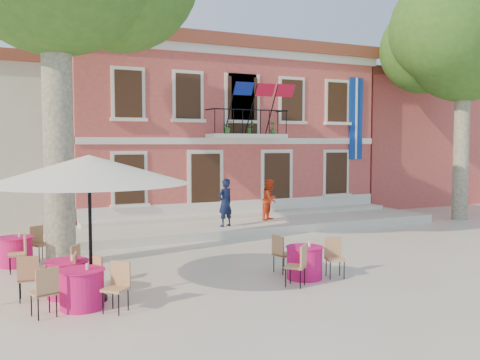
% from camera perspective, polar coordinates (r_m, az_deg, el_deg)
% --- Properties ---
extents(ground, '(90.00, 90.00, 0.00)m').
position_cam_1_polar(ground, '(15.61, 3.24, -7.95)').
color(ground, beige).
rests_on(ground, ground).
extents(main_building, '(13.50, 9.59, 7.50)m').
position_cam_1_polar(main_building, '(25.18, -3.75, 5.24)').
color(main_building, '#CA5A49').
rests_on(main_building, ground).
extents(neighbor_east, '(9.40, 9.40, 6.40)m').
position_cam_1_polar(neighbor_east, '(32.42, 15.68, 3.83)').
color(neighbor_east, '#CA5A49').
rests_on(neighbor_east, ground).
extents(terrace, '(14.00, 3.40, 0.30)m').
position_cam_1_polar(terrace, '(20.33, 2.20, -4.72)').
color(terrace, silver).
rests_on(terrace, ground).
extents(plane_tree_east, '(5.11, 5.11, 10.05)m').
position_cam_1_polar(plane_tree_east, '(24.60, 22.81, 13.47)').
color(plane_tree_east, '#A59E84').
rests_on(plane_tree_east, ground).
extents(patio_umbrella, '(4.02, 4.02, 2.99)m').
position_cam_1_polar(patio_umbrella, '(11.17, -15.80, 1.06)').
color(patio_umbrella, black).
rests_on(patio_umbrella, ground).
extents(pedestrian_navy, '(0.71, 0.58, 1.68)m').
position_cam_1_polar(pedestrian_navy, '(18.69, -1.59, -2.43)').
color(pedestrian_navy, '#101837').
rests_on(pedestrian_navy, terrace).
extents(pedestrian_orange, '(0.96, 0.91, 1.56)m').
position_cam_1_polar(pedestrian_orange, '(20.28, 3.23, -2.09)').
color(pedestrian_orange, '#EE401C').
rests_on(pedestrian_orange, terrace).
extents(cafe_table_0, '(1.70, 1.86, 0.95)m').
position_cam_1_polar(cafe_table_0, '(11.93, -17.95, -9.78)').
color(cafe_table_0, '#D61457').
rests_on(cafe_table_0, ground).
extents(cafe_table_1, '(1.82, 1.80, 0.95)m').
position_cam_1_polar(cafe_table_1, '(11.04, -16.51, -10.87)').
color(cafe_table_1, '#D61457').
rests_on(cafe_table_1, ground).
extents(cafe_table_3, '(1.87, 1.62, 0.95)m').
position_cam_1_polar(cafe_table_3, '(15.27, -22.82, -6.89)').
color(cafe_table_3, '#D61457').
rests_on(cafe_table_3, ground).
extents(cafe_table_4, '(1.84, 1.78, 0.95)m').
position_cam_1_polar(cafe_table_4, '(12.93, 6.90, -8.54)').
color(cafe_table_4, '#D61457').
rests_on(cafe_table_4, ground).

